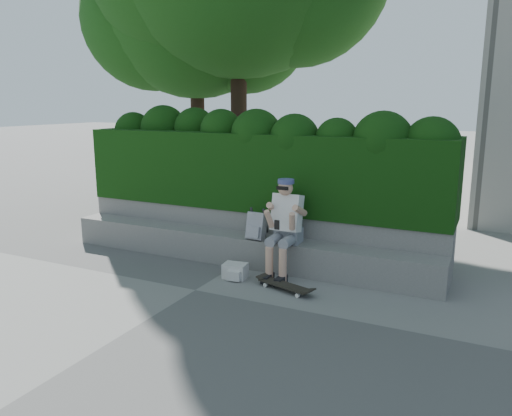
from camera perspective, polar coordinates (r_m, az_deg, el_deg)
The scene contains 9 objects.
ground at distance 6.69m, azimuth -6.94°, elevation -9.30°, with size 80.00×80.00×0.00m, color slate.
bench_ledge at distance 7.63m, azimuth -1.88°, elevation -4.70°, with size 6.00×0.45×0.45m, color gray.
planter_wall at distance 8.00m, azimuth -0.30°, elevation -2.79°, with size 6.00×0.50×0.75m, color gray.
hedge at distance 8.01m, azimuth 0.41°, elevation 4.35°, with size 6.00×1.00×1.20m, color black.
tree_right at distance 12.07m, azimuth -6.98°, elevation 22.36°, with size 4.25×4.25×6.73m.
person at distance 7.00m, azimuth 3.35°, elevation -1.80°, with size 0.40×0.76×1.38m.
skateboard at distance 6.62m, azimuth 3.33°, elevation -8.83°, with size 0.80×0.40×0.08m.
backpack_plaid at distance 7.29m, azimuth 0.06°, elevation -2.06°, with size 0.27×0.14×0.39m, color silver.
backpack_ground at distance 7.04m, azimuth -2.39°, elevation -7.18°, with size 0.32×0.23×0.21m, color beige.
Camera 1 is at (3.43, -5.20, 2.43)m, focal length 35.00 mm.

